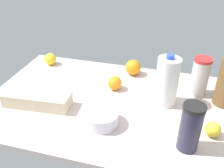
# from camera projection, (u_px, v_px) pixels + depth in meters

# --- Properties ---
(countertop) EXTENTS (1.20, 0.76, 0.03)m
(countertop) POSITION_uv_depth(u_px,v_px,m) (112.00, 104.00, 1.20)
(countertop) COLOR beige
(countertop) RESTS_ON ground
(mixing_bowl) EXTENTS (0.14, 0.14, 0.06)m
(mixing_bowl) POSITION_uv_depth(u_px,v_px,m) (102.00, 118.00, 1.04)
(mixing_bowl) COLOR silver
(mixing_bowl) RESTS_ON countertop
(milk_jug) EXTENTS (0.10, 0.10, 0.25)m
(milk_jug) POSITION_uv_depth(u_px,v_px,m) (167.00, 82.00, 1.12)
(milk_jug) COLOR white
(milk_jug) RESTS_ON countertop
(egg_carton) EXTENTS (0.32, 0.13, 0.07)m
(egg_carton) POSITION_uv_depth(u_px,v_px,m) (37.00, 99.00, 1.15)
(egg_carton) COLOR beige
(egg_carton) RESTS_ON countertop
(shaker_bottle) EXTENTS (0.08, 0.08, 0.19)m
(shaker_bottle) POSITION_uv_depth(u_px,v_px,m) (190.00, 127.00, 0.89)
(shaker_bottle) COLOR #2B2A41
(shaker_bottle) RESTS_ON countertop
(tumbler_cup) EXTENTS (0.09, 0.09, 0.20)m
(tumbler_cup) POSITION_uv_depth(u_px,v_px,m) (200.00, 77.00, 1.20)
(tumbler_cup) COLOR silver
(tumbler_cup) RESTS_ON countertop
(lemon_by_jug) EXTENTS (0.06, 0.06, 0.06)m
(lemon_by_jug) POSITION_uv_depth(u_px,v_px,m) (213.00, 129.00, 0.98)
(lemon_by_jug) COLOR yellow
(lemon_by_jug) RESTS_ON countertop
(orange_near_front) EXTENTS (0.09, 0.09, 0.09)m
(orange_near_front) POSITION_uv_depth(u_px,v_px,m) (133.00, 67.00, 1.40)
(orange_near_front) COLOR orange
(orange_near_front) RESTS_ON countertop
(lemon_far_back) EXTENTS (0.07, 0.07, 0.07)m
(lemon_far_back) POSITION_uv_depth(u_px,v_px,m) (50.00, 59.00, 1.51)
(lemon_far_back) COLOR yellow
(lemon_far_back) RESTS_ON countertop
(orange_beside_bowl) EXTENTS (0.07, 0.07, 0.07)m
(orange_beside_bowl) POSITION_uv_depth(u_px,v_px,m) (115.00, 83.00, 1.27)
(orange_beside_bowl) COLOR orange
(orange_beside_bowl) RESTS_ON countertop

